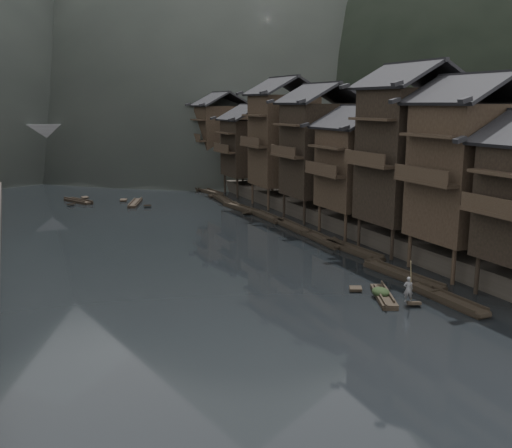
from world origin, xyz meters
TOP-DOWN VIEW (x-y plane):
  - water at (0.00, 0.00)m, footprint 300.00×300.00m
  - right_bank at (35.00, 40.00)m, footprint 40.00×200.00m
  - stilt_houses at (17.28, 19.29)m, footprint 9.00×67.60m
  - moored_sampans at (11.79, 26.14)m, footprint 3.25×71.96m
  - midriver_boats at (-2.60, 39.86)m, footprint 9.53×10.15m
  - stone_bridge at (-0.00, 72.00)m, footprint 40.00×6.00m
  - hero_sampan at (7.98, -3.97)m, footprint 2.75×4.72m
  - cargo_heap at (7.89, -3.77)m, footprint 1.06×1.39m
  - boatman at (8.68, -5.51)m, footprint 0.71×0.61m
  - bamboo_pole at (8.88, -5.51)m, footprint 1.91×2.01m

SIDE VIEW (x-z plane):
  - water at x=0.00m, z-range 0.00..0.00m
  - midriver_boats at x=-2.60m, z-range -0.02..0.43m
  - hero_sampan at x=7.98m, z-range -0.01..0.42m
  - moored_sampans at x=11.79m, z-range -0.03..0.44m
  - cargo_heap at x=7.89m, z-range 0.43..1.07m
  - right_bank at x=35.00m, z-range 0.00..1.80m
  - boatman at x=8.68m, z-range 0.43..2.08m
  - bamboo_pole at x=8.88m, z-range 2.08..5.90m
  - stone_bridge at x=0.00m, z-range 0.61..9.61m
  - stilt_houses at x=17.28m, z-range 0.90..16.94m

